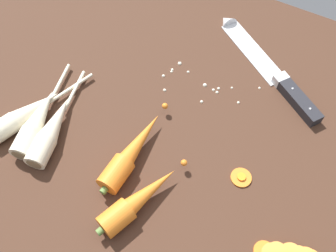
{
  "coord_description": "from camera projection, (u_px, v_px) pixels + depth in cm",
  "views": [
    {
      "loc": [
        18.34,
        -34.22,
        60.35
      ],
      "look_at": [
        0.0,
        -2.0,
        1.5
      ],
      "focal_mm": 38.71,
      "sensor_mm": 36.0,
      "label": 1
    }
  ],
  "objects": [
    {
      "name": "parsnip_mid_left",
      "position": [
        52.0,
        130.0,
        0.69
      ],
      "size": [
        8.11,
        22.99,
        4.0
      ],
      "color": "beige",
      "rests_on": "ground_plane"
    },
    {
      "name": "carrot_slice_stray_near",
      "position": [
        241.0,
        177.0,
        0.65
      ],
      "size": [
        3.79,
        3.79,
        0.7
      ],
      "color": "orange",
      "rests_on": "ground_plane"
    },
    {
      "name": "whole_carrot_second",
      "position": [
        137.0,
        201.0,
        0.61
      ],
      "size": [
        8.89,
        18.76,
        4.2
      ],
      "color": "orange",
      "rests_on": "ground_plane"
    },
    {
      "name": "mince_crumbs",
      "position": [
        196.0,
        81.0,
        0.77
      ],
      "size": [
        19.93,
        11.02,
        0.87
      ],
      "color": "silver",
      "rests_on": "ground_plane"
    },
    {
      "name": "parsnip_front",
      "position": [
        25.0,
        115.0,
        0.7
      ],
      "size": [
        9.25,
        23.17,
        4.0
      ],
      "color": "beige",
      "rests_on": "ground_plane"
    },
    {
      "name": "ground_plane",
      "position": [
        173.0,
        128.0,
        0.73
      ],
      "size": [
        120.0,
        90.0,
        4.0
      ],
      "primitive_type": "cube",
      "color": "#42281C"
    },
    {
      "name": "chefs_knife",
      "position": [
        264.0,
        63.0,
        0.79
      ],
      "size": [
        30.8,
        21.97,
        4.18
      ],
      "color": "silver",
      "rests_on": "ground_plane"
    },
    {
      "name": "parsnip_mid_right",
      "position": [
        37.0,
        122.0,
        0.7
      ],
      "size": [
        8.56,
        22.93,
        4.0
      ],
      "color": "beige",
      "rests_on": "ground_plane"
    },
    {
      "name": "whole_carrot",
      "position": [
        131.0,
        152.0,
        0.66
      ],
      "size": [
        4.32,
        21.66,
        4.2
      ],
      "color": "orange",
      "rests_on": "ground_plane"
    }
  ]
}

